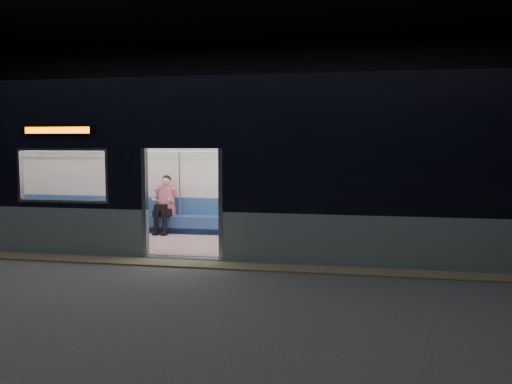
% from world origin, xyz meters
% --- Properties ---
extents(station_floor, '(24.00, 14.00, 0.01)m').
position_xyz_m(station_floor, '(0.00, 0.00, -0.01)').
color(station_floor, '#47494C').
rests_on(station_floor, ground).
extents(station_envelope, '(24.00, 14.00, 5.00)m').
position_xyz_m(station_envelope, '(0.00, 0.00, 3.66)').
color(station_envelope, black).
rests_on(station_envelope, station_floor).
extents(tactile_strip, '(22.80, 0.50, 0.03)m').
position_xyz_m(tactile_strip, '(0.00, 0.55, 0.01)').
color(tactile_strip, '#8C7F59').
rests_on(tactile_strip, station_floor).
extents(metro_car, '(18.00, 3.04, 3.35)m').
position_xyz_m(metro_car, '(-0.00, 2.54, 1.85)').
color(metro_car, gray).
rests_on(metro_car, station_floor).
extents(passenger, '(0.43, 0.69, 1.35)m').
position_xyz_m(passenger, '(-1.27, 3.55, 0.79)').
color(passenger, black).
rests_on(passenger, metro_car).
extents(handbag, '(0.26, 0.23, 0.13)m').
position_xyz_m(handbag, '(-1.31, 3.33, 0.67)').
color(handbag, black).
rests_on(handbag, passenger).
extents(transit_map, '(1.05, 0.03, 0.68)m').
position_xyz_m(transit_map, '(3.69, 3.85, 1.49)').
color(transit_map, white).
rests_on(transit_map, metro_car).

